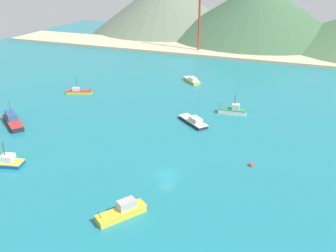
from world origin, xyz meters
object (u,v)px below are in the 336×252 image
Objects in this scene: fishing_boat_7 at (79,92)px; fishing_boat_5 at (192,80)px; fishing_boat_4 at (12,120)px; buoy_1 at (251,165)px; fishing_boat_6 at (233,111)px; fishing_boat_1 at (194,121)px; radio_tower at (200,10)px; fishing_boat_3 at (5,162)px; fishing_boat_0 at (122,211)px.

fishing_boat_5 is at bearing 39.65° from fishing_boat_7.
fishing_boat_4 is 10.77× the size of buoy_1.
fishing_boat_6 is at bearing 1.11° from fishing_boat_7.
fishing_boat_6 is (7.64, 10.08, 0.23)m from fishing_boat_1.
radio_tower is (-11.19, 43.51, 17.68)m from fishing_boat_5.
fishing_boat_5 is at bearing 108.67° from fishing_boat_1.
fishing_boat_4 is 96.74m from radio_tower.
fishing_boat_6 is (35.98, 43.19, 0.13)m from fishing_boat_3.
fishing_boat_5 is at bearing 129.40° from fishing_boat_6.
fishing_boat_7 reaches higher than buoy_1.
fishing_boat_5 is 56.05m from buoy_1.
buoy_1 is at bearing -59.99° from fishing_boat_5.
fishing_boat_1 is at bearing -73.73° from radio_tower.
fishing_boat_7 is at bearing 156.40° from buoy_1.
radio_tower reaches higher than fishing_boat_6.
fishing_boat_7 is at bearing 86.10° from fishing_boat_4.
fishing_boat_4 is at bearing 152.35° from fishing_boat_0.
buoy_1 is (28.04, -48.53, -0.54)m from fishing_boat_5.
fishing_boat_4 is 58.28m from fishing_boat_5.
fishing_boat_6 reaches higher than fishing_boat_0.
fishing_boat_4 reaches higher than buoy_1.
buoy_1 is 101.70m from radio_tower.
fishing_boat_3 reaches higher than fishing_boat_1.
fishing_boat_1 reaches higher than fishing_boat_5.
fishing_boat_1 is at bearing 21.98° from fishing_boat_4.
fishing_boat_7 is (-40.54, 48.11, -0.31)m from fishing_boat_0.
fishing_boat_6 is at bearing -50.60° from fishing_boat_5.
radio_tower is at bearing 104.42° from fishing_boat_5.
fishing_boat_4 reaches higher than fishing_boat_6.
fishing_boat_6 reaches higher than fishing_boat_7.
fishing_boat_0 is at bearing -11.33° from fishing_boat_3.
fishing_boat_7 is at bearing -104.56° from radio_tower.
buoy_1 is (56.70, -24.78, -0.47)m from fishing_boat_7.
buoy_1 is at bearing -42.70° from fishing_boat_1.
fishing_boat_6 is 7.55× the size of buoy_1.
fishing_boat_1 is 1.14× the size of fishing_boat_7.
fishing_boat_6 is (18.77, -22.84, 0.21)m from fishing_boat_5.
fishing_boat_3 is 68.24m from fishing_boat_5.
fishing_boat_3 is 21.01m from fishing_boat_4.
fishing_boat_0 is 38.95m from fishing_boat_1.
fishing_boat_0 is 62.91m from fishing_boat_7.
radio_tower is (-29.96, 66.35, 17.48)m from fishing_boat_6.
fishing_boat_0 is 1.09× the size of fishing_boat_5.
fishing_boat_5 is 0.20× the size of radio_tower.
fishing_boat_0 is 47.77m from fishing_boat_4.
fishing_boat_4 is 26.00m from fishing_boat_7.
fishing_boat_5 is at bearing 120.01° from buoy_1.
radio_tower reaches higher than fishing_boat_0.
fishing_boat_3 is 1.06× the size of fishing_boat_5.
fishing_boat_0 reaches higher than fishing_boat_1.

